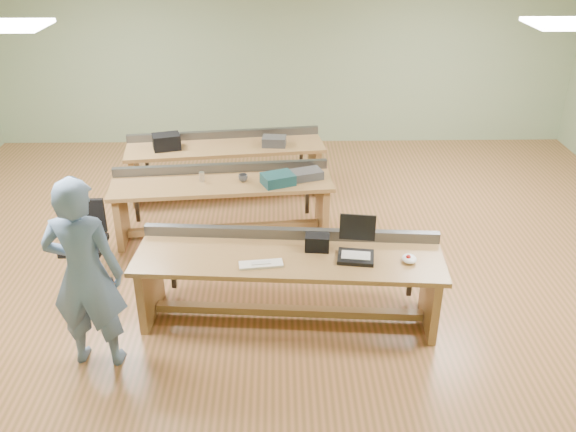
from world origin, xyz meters
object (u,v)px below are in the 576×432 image
object	(u,v)px
workbench_mid	(223,195)
camera_bag	(317,243)
workbench_back	(226,157)
parts_bin_grey	(306,174)
workbench_front	(289,271)
person	(85,275)
drinks_can	(202,177)
parts_bin_teal	(278,179)
mug	(243,178)
task_chair	(87,254)
laptop_base	(356,257)

from	to	relation	value
workbench_mid	camera_bag	bearing A→B (deg)	-63.08
workbench_back	parts_bin_grey	world-z (taller)	workbench_back
workbench_front	parts_bin_grey	size ratio (longest dim) A/B	7.93
person	drinks_can	xyz separation A→B (m)	(0.75, 2.41, -0.12)
workbench_back	workbench_mid	bearing A→B (deg)	-94.78
workbench_front	parts_bin_teal	xyz separation A→B (m)	(-0.10, 1.69, 0.26)
parts_bin_teal	parts_bin_grey	world-z (taller)	parts_bin_teal
workbench_back	mug	size ratio (longest dim) A/B	25.08
workbench_back	task_chair	distance (m)	2.75
laptop_base	workbench_front	bearing A→B (deg)	179.85
workbench_mid	mug	distance (m)	0.36
parts_bin_teal	parts_bin_grey	bearing A→B (deg)	26.03
task_chair	camera_bag	bearing A→B (deg)	-15.23
parts_bin_grey	drinks_can	size ratio (longest dim) A/B	3.18
workbench_back	person	size ratio (longest dim) A/B	1.54
workbench_back	camera_bag	world-z (taller)	camera_bag
camera_bag	parts_bin_grey	distance (m)	1.78
workbench_mid	person	xyz separation A→B (m)	(-0.99, -2.43, 0.38)
workbench_back	laptop_base	distance (m)	3.53
person	task_chair	distance (m)	1.53
parts_bin_teal	laptop_base	bearing A→B (deg)	-67.42
workbench_mid	parts_bin_teal	size ratio (longest dim) A/B	7.41
parts_bin_grey	drinks_can	distance (m)	1.30
workbench_front	parts_bin_teal	size ratio (longest dim) A/B	8.17
person	parts_bin_grey	world-z (taller)	person
workbench_mid	drinks_can	bearing A→B (deg)	177.67
laptop_base	task_chair	xyz separation A→B (m)	(-2.87, 0.82, -0.42)
workbench_front	drinks_can	world-z (taller)	drinks_can
workbench_mid	parts_bin_teal	bearing A→B (deg)	-14.47
workbench_mid	parts_bin_teal	distance (m)	0.75
task_chair	mug	bearing A→B (deg)	31.20
person	task_chair	world-z (taller)	person
workbench_back	parts_bin_grey	distance (m)	1.67
parts_bin_grey	mug	xyz separation A→B (m)	(-0.79, -0.08, -0.01)
workbench_front	person	bearing A→B (deg)	-156.34
person	drinks_can	world-z (taller)	person
workbench_mid	drinks_can	distance (m)	0.35
person	parts_bin_teal	bearing A→B (deg)	-122.74
workbench_back	camera_bag	bearing A→B (deg)	-76.42
task_chair	parts_bin_grey	size ratio (longest dim) A/B	2.44
workbench_front	laptop_base	size ratio (longest dim) A/B	8.85
mug	camera_bag	bearing A→B (deg)	-64.49
workbench_mid	workbench_back	distance (m)	1.28
parts_bin_grey	mug	world-z (taller)	parts_bin_grey
task_chair	parts_bin_grey	xyz separation A→B (m)	(2.48, 1.14, 0.46)
camera_bag	person	bearing A→B (deg)	-155.21
workbench_front	mug	world-z (taller)	workbench_front
laptop_base	mug	size ratio (longest dim) A/B	3.03
workbench_mid	parts_bin_grey	bearing A→B (deg)	-2.00
workbench_mid	laptop_base	size ratio (longest dim) A/B	8.03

